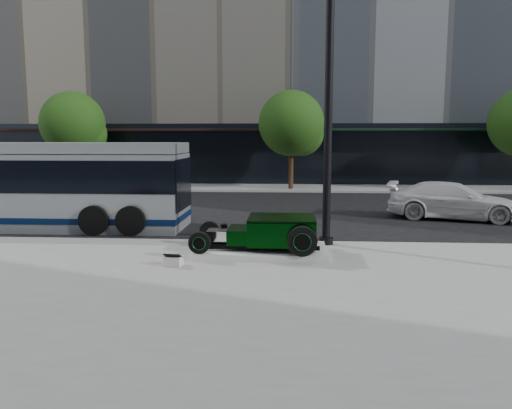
# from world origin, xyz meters

# --- Properties ---
(ground) EXTENTS (120.00, 120.00, 0.00)m
(ground) POSITION_xyz_m (0.00, 0.00, 0.00)
(ground) COLOR black
(ground) RESTS_ON ground
(sidewalk_near) EXTENTS (70.00, 17.00, 0.12)m
(sidewalk_near) POSITION_xyz_m (0.00, -10.50, 0.06)
(sidewalk_near) COLOR gray
(sidewalk_near) RESTS_ON ground
(sidewalk_far) EXTENTS (70.00, 4.00, 0.12)m
(sidewalk_far) POSITION_xyz_m (0.00, 14.00, 0.06)
(sidewalk_far) COLOR gray
(sidewalk_far) RESTS_ON ground
(street_trees) EXTENTS (29.80, 3.80, 5.70)m
(street_trees) POSITION_xyz_m (1.15, 13.07, 3.77)
(street_trees) COLOR black
(street_trees) RESTS_ON sidewalk_far
(display_plinth) EXTENTS (3.40, 1.80, 0.15)m
(display_plinth) POSITION_xyz_m (0.16, -3.63, 0.20)
(display_plinth) COLOR silver
(display_plinth) RESTS_ON sidewalk_near
(hot_rod) EXTENTS (3.22, 2.00, 0.81)m
(hot_rod) POSITION_xyz_m (0.49, -3.63, 0.70)
(hot_rod) COLOR black
(hot_rod) RESTS_ON display_plinth
(info_plaque) EXTENTS (0.44, 0.35, 0.31)m
(info_plaque) POSITION_xyz_m (-1.80, -5.03, 0.24)
(info_plaque) COLOR silver
(info_plaque) RESTS_ON sidewalk_near
(lamppost) EXTENTS (0.41, 0.41, 7.36)m
(lamppost) POSITION_xyz_m (1.94, -2.38, 3.52)
(lamppost) COLOR black
(lamppost) RESTS_ON sidewalk_near
(transit_bus) EXTENTS (12.12, 2.88, 2.92)m
(transit_bus) POSITION_xyz_m (-8.68, 0.32, 1.49)
(transit_bus) COLOR #A6AAAF
(transit_bus) RESTS_ON ground
(white_sedan) EXTENTS (5.20, 3.21, 1.41)m
(white_sedan) POSITION_xyz_m (7.15, 3.06, 0.70)
(white_sedan) COLOR silver
(white_sedan) RESTS_ON ground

